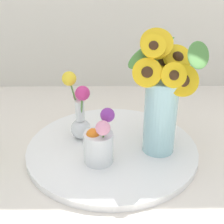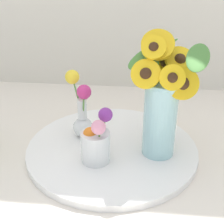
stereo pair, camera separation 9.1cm
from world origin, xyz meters
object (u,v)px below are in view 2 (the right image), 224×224
(serving_tray, at_px, (112,149))
(vase_bulb_right, at_px, (81,109))
(vase_small_center, at_px, (97,142))
(mason_jar_sunflowers, at_px, (162,101))

(serving_tray, distance_m, vase_bulb_right, 0.16)
(vase_bulb_right, bearing_deg, vase_small_center, -62.51)
(vase_bulb_right, bearing_deg, serving_tray, -27.00)
(serving_tray, height_order, mason_jar_sunflowers, mason_jar_sunflowers)
(vase_small_center, relative_size, vase_bulb_right, 0.70)
(serving_tray, relative_size, mason_jar_sunflowers, 1.48)
(vase_small_center, xyz_separation_m, vase_bulb_right, (-0.07, 0.13, 0.04))
(serving_tray, xyz_separation_m, vase_small_center, (-0.03, -0.08, 0.07))
(vase_small_center, distance_m, vase_bulb_right, 0.15)
(serving_tray, height_order, vase_bulb_right, vase_bulb_right)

